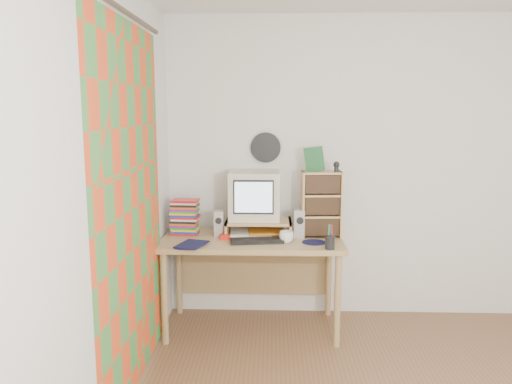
# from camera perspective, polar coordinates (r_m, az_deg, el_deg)

# --- Properties ---
(back_wall) EXTENTS (3.50, 0.00, 3.50)m
(back_wall) POSITION_cam_1_polar(r_m,az_deg,el_deg) (4.27, 13.68, 2.54)
(back_wall) COLOR white
(back_wall) RESTS_ON floor
(left_wall) EXTENTS (0.00, 3.50, 3.50)m
(left_wall) POSITION_cam_1_polar(r_m,az_deg,el_deg) (2.61, -17.83, -1.86)
(left_wall) COLOR white
(left_wall) RESTS_ON floor
(curtain) EXTENTS (0.00, 2.20, 2.20)m
(curtain) POSITION_cam_1_polar(r_m,az_deg,el_deg) (3.06, -14.03, -1.98)
(curtain) COLOR #E34A20
(curtain) RESTS_ON left_wall
(wall_disc) EXTENTS (0.25, 0.02, 0.25)m
(wall_disc) POSITION_cam_1_polar(r_m,az_deg,el_deg) (4.15, 1.11, 5.11)
(wall_disc) COLOR black
(wall_disc) RESTS_ON back_wall
(desk) EXTENTS (1.40, 0.70, 0.75)m
(desk) POSITION_cam_1_polar(r_m,az_deg,el_deg) (4.01, -0.43, -6.88)
(desk) COLOR tan
(desk) RESTS_ON floor
(monitor_riser) EXTENTS (0.52, 0.30, 0.12)m
(monitor_riser) POSITION_cam_1_polar(r_m,az_deg,el_deg) (3.99, 0.31, -3.58)
(monitor_riser) COLOR tan
(monitor_riser) RESTS_ON desk
(crt_monitor) EXTENTS (0.41, 0.41, 0.38)m
(crt_monitor) POSITION_cam_1_polar(r_m,az_deg,el_deg) (4.00, -0.20, -0.38)
(crt_monitor) COLOR beige
(crt_monitor) RESTS_ON monitor_riser
(speaker_left) EXTENTS (0.08, 0.08, 0.20)m
(speaker_left) POSITION_cam_1_polar(r_m,az_deg,el_deg) (3.96, -4.24, -3.60)
(speaker_left) COLOR #BBBABF
(speaker_left) RESTS_ON desk
(speaker_right) EXTENTS (0.09, 0.09, 0.22)m
(speaker_right) POSITION_cam_1_polar(r_m,az_deg,el_deg) (3.92, 5.01, -3.61)
(speaker_right) COLOR #BBBABF
(speaker_right) RESTS_ON desk
(keyboard) EXTENTS (0.41, 0.19, 0.03)m
(keyboard) POSITION_cam_1_polar(r_m,az_deg,el_deg) (3.77, 0.09, -5.60)
(keyboard) COLOR black
(keyboard) RESTS_ON desk
(dvd_stack) EXTENTS (0.22, 0.16, 0.30)m
(dvd_stack) POSITION_cam_1_polar(r_m,az_deg,el_deg) (4.05, -8.14, -2.70)
(dvd_stack) COLOR brown
(dvd_stack) RESTS_ON desk
(cd_rack) EXTENTS (0.32, 0.19, 0.52)m
(cd_rack) POSITION_cam_1_polar(r_m,az_deg,el_deg) (3.94, 7.44, -1.38)
(cd_rack) COLOR tan
(cd_rack) RESTS_ON desk
(mug) EXTENTS (0.13, 0.13, 0.09)m
(mug) POSITION_cam_1_polar(r_m,az_deg,el_deg) (3.77, 3.50, -5.15)
(mug) COLOR white
(mug) RESTS_ON desk
(diary) EXTENTS (0.26, 0.22, 0.04)m
(diary) POSITION_cam_1_polar(r_m,az_deg,el_deg) (3.74, -8.60, -5.69)
(diary) COLOR #10143C
(diary) RESTS_ON desk
(mousepad) EXTENTS (0.21, 0.21, 0.00)m
(mousepad) POSITION_cam_1_polar(r_m,az_deg,el_deg) (3.80, 6.66, -5.73)
(mousepad) COLOR black
(mousepad) RESTS_ON desk
(pen_cup) EXTENTS (0.07, 0.07, 0.14)m
(pen_cup) POSITION_cam_1_polar(r_m,az_deg,el_deg) (3.62, 8.45, -5.42)
(pen_cup) COLOR black
(pen_cup) RESTS_ON desk
(papers) EXTENTS (0.34, 0.26, 0.04)m
(papers) POSITION_cam_1_polar(r_m,az_deg,el_deg) (4.00, 0.09, -4.63)
(papers) COLOR white
(papers) RESTS_ON desk
(red_box) EXTENTS (0.09, 0.06, 0.04)m
(red_box) POSITION_cam_1_polar(r_m,az_deg,el_deg) (3.87, -3.61, -5.14)
(red_box) COLOR red
(red_box) RESTS_ON desk
(game_box) EXTENTS (0.15, 0.04, 0.19)m
(game_box) POSITION_cam_1_polar(r_m,az_deg,el_deg) (3.89, 6.68, 3.74)
(game_box) COLOR #175225
(game_box) RESTS_ON cd_rack
(webcam) EXTENTS (0.05, 0.05, 0.08)m
(webcam) POSITION_cam_1_polar(r_m,az_deg,el_deg) (3.87, 9.18, 2.86)
(webcam) COLOR black
(webcam) RESTS_ON cd_rack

